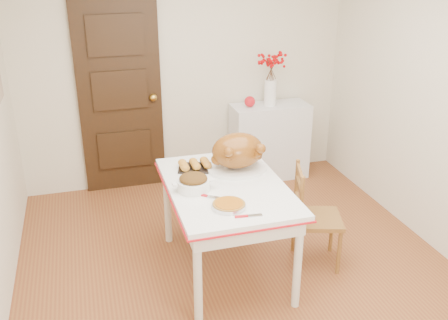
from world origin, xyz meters
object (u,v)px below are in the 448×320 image
object	(u,v)px
chair_oak	(318,216)
kitchen_table	(226,229)
turkey_platter	(238,153)
pumpkin_pie	(229,204)
sideboard	(269,141)

from	to	relation	value
chair_oak	kitchen_table	bearing A→B (deg)	100.34
kitchen_table	turkey_platter	size ratio (longest dim) A/B	2.66
kitchen_table	pumpkin_pie	world-z (taller)	pumpkin_pie
kitchen_table	chair_oak	xyz separation A→B (m)	(0.75, -0.09, 0.04)
kitchen_table	chair_oak	size ratio (longest dim) A/B	1.51
turkey_platter	pumpkin_pie	xyz separation A→B (m)	(-0.25, -0.59, -0.13)
chair_oak	turkey_platter	size ratio (longest dim) A/B	1.76
chair_oak	pumpkin_pie	distance (m)	0.95
kitchen_table	turkey_platter	world-z (taller)	turkey_platter
turkey_platter	chair_oak	bearing A→B (deg)	-43.72
sideboard	turkey_platter	world-z (taller)	turkey_platter
sideboard	kitchen_table	xyz separation A→B (m)	(-0.99, -1.63, -0.04)
chair_oak	turkey_platter	bearing A→B (deg)	78.87
chair_oak	sideboard	bearing A→B (deg)	9.26
chair_oak	pumpkin_pie	size ratio (longest dim) A/B	3.65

